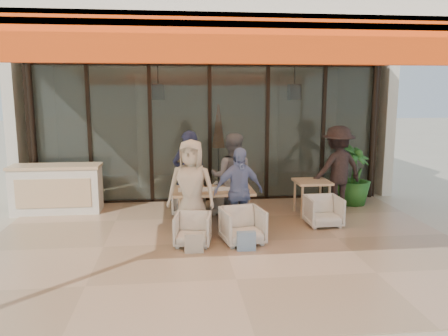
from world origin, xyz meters
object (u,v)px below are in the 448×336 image
Objects in this scene: diner_grey at (232,177)px; side_chair at (323,210)px; chair_near_right at (243,224)px; diner_navy at (190,177)px; dining_table at (212,192)px; diner_cream at (191,189)px; diner_periwinkle at (239,192)px; side_table at (312,186)px; chair_near_left at (193,228)px; potted_palm at (354,175)px; chair_far_right at (229,197)px; host_counter at (57,189)px; chair_far_left at (189,199)px; standing_woman at (337,169)px.

diner_grey is 1.87m from side_chair.
chair_near_right is 1.05× the size of side_chair.
dining_table is at bearing 141.00° from diner_navy.
diner_cream is 1.10× the size of diner_periwinkle.
chair_near_right is 0.43× the size of diner_periwinkle.
diner_cream is at bearing -157.43° from side_table.
diner_navy is at bearing -176.60° from side_table.
side_table is (2.53, 1.55, 0.34)m from chair_near_left.
potted_palm is at bearing 27.96° from chair_near_right.
side_chair is at bearing 21.85° from diner_cream.
chair_far_right is 1.04× the size of chair_near_right.
chair_near_left is 0.93× the size of side_chair.
dining_table is 0.95× the size of diner_periwinkle.
chair_near_right is 0.67m from diner_periwinkle.
chair_far_right is (3.61, -0.42, -0.17)m from host_counter.
potted_palm is at bearing 40.53° from diner_cream.
diner_grey is at bearing -174.92° from side_table.
chair_near_right is 2.31m from side_table.
diner_navy is at bearing 118.40° from diner_periwinkle.
chair_near_right is at bearing 105.36° from chair_far_right.
diner_navy is 1.05× the size of diner_cream.
chair_far_left is 2.57m from side_table.
diner_periwinkle is (0.84, -0.90, -0.12)m from diner_navy.
diner_navy is 1.32× the size of potted_palm.
diner_grey is at bearing 67.95° from chair_near_left.
standing_woman reaches higher than diner_navy.
chair_far_right is 0.52× the size of potted_palm.
chair_far_left is 1.50m from diner_cream.
chair_near_left is 0.33× the size of standing_woman.
side_chair is (1.69, 0.30, -0.47)m from diner_periwinkle.
chair_far_left is at bearing 105.07° from diner_cream.
potted_palm reaches higher than chair_near_left.
diner_navy is 1.03× the size of diner_grey.
chair_near_left is at bearing 98.09° from diner_navy.
diner_navy is (0.00, 1.40, 0.61)m from chair_near_left.
side_table is 1.41m from potted_palm.
standing_woman is (5.95, -0.45, 0.39)m from host_counter.
chair_near_right is (-0.00, -1.90, -0.02)m from chair_far_right.
potted_palm reaches higher than side_table.
chair_far_left is at bearing 106.34° from diner_periwinkle.
potted_palm is at bearing 21.68° from dining_table.
host_counter is 3.06× the size of chair_near_left.
chair_far_right is at bearing -170.64° from chair_far_left.
diner_navy is 1.24m from diner_periwinkle.
chair_near_right is at bearing 22.55° from standing_woman.
diner_periwinkle is 2.13× the size of side_table.
chair_far_left is 2.76m from side_chair.
diner_navy is 0.90m from diner_cream.
diner_periwinkle is (-0.00, 0.50, 0.45)m from chair_near_right.
diner_grey is at bearing -171.91° from diner_navy.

